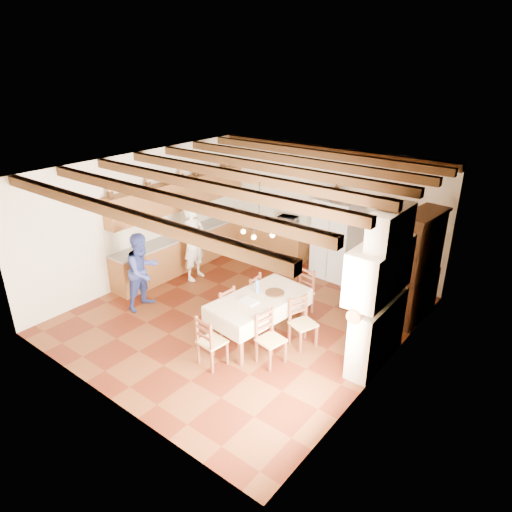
# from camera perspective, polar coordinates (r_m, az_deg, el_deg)

# --- Properties ---
(floor) EXTENTS (6.00, 6.50, 0.02)m
(floor) POSITION_cam_1_polar(r_m,az_deg,el_deg) (9.54, -1.60, -7.38)
(floor) COLOR #501B0C
(floor) RESTS_ON ground
(ceiling) EXTENTS (6.00, 6.50, 0.02)m
(ceiling) POSITION_cam_1_polar(r_m,az_deg,el_deg) (8.40, -1.83, 10.60)
(ceiling) COLOR silver
(ceiling) RESTS_ON ground
(wall_back) EXTENTS (6.00, 0.02, 3.00)m
(wall_back) POSITION_cam_1_polar(r_m,az_deg,el_deg) (11.40, 8.86, 5.95)
(wall_back) COLOR #EEE1C5
(wall_back) RESTS_ON ground
(wall_front) EXTENTS (6.00, 0.02, 3.00)m
(wall_front) POSITION_cam_1_polar(r_m,az_deg,el_deg) (6.94, -19.29, -7.14)
(wall_front) COLOR #EEE1C5
(wall_front) RESTS_ON ground
(wall_left) EXTENTS (0.02, 6.50, 3.00)m
(wall_left) POSITION_cam_1_polar(r_m,az_deg,el_deg) (10.92, -14.00, 4.73)
(wall_left) COLOR #EEE1C5
(wall_left) RESTS_ON ground
(wall_right) EXTENTS (0.02, 6.50, 3.00)m
(wall_right) POSITION_cam_1_polar(r_m,az_deg,el_deg) (7.48, 16.40, -4.45)
(wall_right) COLOR #EEE1C5
(wall_right) RESTS_ON ground
(ceiling_beams) EXTENTS (6.00, 6.30, 0.16)m
(ceiling_beams) POSITION_cam_1_polar(r_m,az_deg,el_deg) (8.42, -1.82, 9.93)
(ceiling_beams) COLOR #3B2214
(ceiling_beams) RESTS_ON ground
(lower_cabinets_left) EXTENTS (0.60, 4.30, 0.86)m
(lower_cabinets_left) POSITION_cam_1_polar(r_m,az_deg,el_deg) (11.70, -8.56, 0.84)
(lower_cabinets_left) COLOR brown
(lower_cabinets_left) RESTS_ON ground
(lower_cabinets_back) EXTENTS (2.30, 0.60, 0.86)m
(lower_cabinets_back) POSITION_cam_1_polar(r_m,az_deg,el_deg) (12.30, 1.57, 2.26)
(lower_cabinets_back) COLOR brown
(lower_cabinets_back) RESTS_ON ground
(countertop_left) EXTENTS (0.62, 4.30, 0.04)m
(countertop_left) POSITION_cam_1_polar(r_m,az_deg,el_deg) (11.53, -8.69, 2.90)
(countertop_left) COLOR gray
(countertop_left) RESTS_ON lower_cabinets_left
(countertop_back) EXTENTS (2.34, 0.62, 0.04)m
(countertop_back) POSITION_cam_1_polar(r_m,az_deg,el_deg) (12.15, 1.59, 4.24)
(countertop_back) COLOR gray
(countertop_back) RESTS_ON lower_cabinets_back
(backsplash_left) EXTENTS (0.03, 4.30, 0.60)m
(backsplash_left) POSITION_cam_1_polar(r_m,az_deg,el_deg) (11.63, -9.76, 4.68)
(backsplash_left) COLOR silver
(backsplash_left) RESTS_ON ground
(backsplash_back) EXTENTS (2.30, 0.03, 0.60)m
(backsplash_back) POSITION_cam_1_polar(r_m,az_deg,el_deg) (12.26, 2.41, 5.99)
(backsplash_back) COLOR silver
(backsplash_back) RESTS_ON ground
(upper_cabinets) EXTENTS (0.35, 4.20, 0.70)m
(upper_cabinets) POSITION_cam_1_polar(r_m,az_deg,el_deg) (11.32, -9.43, 7.64)
(upper_cabinets) COLOR brown
(upper_cabinets) RESTS_ON ground
(fireplace) EXTENTS (0.56, 1.60, 2.80)m
(fireplace) POSITION_cam_1_polar(r_m,az_deg,el_deg) (7.78, 14.93, -3.97)
(fireplace) COLOR beige
(fireplace) RESTS_ON ground
(wall_picture) EXTENTS (0.34, 0.03, 0.42)m
(wall_picture) POSITION_cam_1_polar(r_m,az_deg,el_deg) (10.65, 16.17, 6.00)
(wall_picture) COLOR black
(wall_picture) RESTS_ON ground
(refrigerator) EXTENTS (1.00, 0.84, 1.93)m
(refrigerator) POSITION_cam_1_polar(r_m,az_deg,el_deg) (10.98, 10.06, 2.19)
(refrigerator) COLOR silver
(refrigerator) RESTS_ON floor
(hutch) EXTENTS (0.63, 1.29, 2.26)m
(hutch) POSITION_cam_1_polar(r_m,az_deg,el_deg) (9.46, 19.50, -1.32)
(hutch) COLOR #351E0F
(hutch) RESTS_ON floor
(dining_table) EXTENTS (1.20, 2.02, 0.84)m
(dining_table) POSITION_cam_1_polar(r_m,az_deg,el_deg) (8.46, 0.39, -5.69)
(dining_table) COLOR beige
(dining_table) RESTS_ON floor
(chandelier) EXTENTS (0.47, 0.47, 0.03)m
(chandelier) POSITION_cam_1_polar(r_m,az_deg,el_deg) (7.84, 0.42, 3.88)
(chandelier) COLOR black
(chandelier) RESTS_ON ground
(chair_left_near) EXTENTS (0.42, 0.44, 0.96)m
(chair_left_near) POSITION_cam_1_polar(r_m,az_deg,el_deg) (8.80, -4.38, -6.59)
(chair_left_near) COLOR brown
(chair_left_near) RESTS_ON floor
(chair_left_far) EXTENTS (0.45, 0.46, 0.96)m
(chair_left_far) POSITION_cam_1_polar(r_m,az_deg,el_deg) (9.26, -0.98, -4.91)
(chair_left_far) COLOR brown
(chair_left_far) RESTS_ON floor
(chair_right_near) EXTENTS (0.47, 0.49, 0.96)m
(chair_right_near) POSITION_cam_1_polar(r_m,az_deg,el_deg) (7.91, 1.88, -10.34)
(chair_right_near) COLOR brown
(chair_right_near) RESTS_ON floor
(chair_right_far) EXTENTS (0.52, 0.53, 0.96)m
(chair_right_far) POSITION_cam_1_polar(r_m,az_deg,el_deg) (8.38, 5.93, -8.33)
(chair_right_far) COLOR brown
(chair_right_far) RESTS_ON floor
(chair_end_near) EXTENTS (0.46, 0.44, 0.96)m
(chair_end_near) POSITION_cam_1_polar(r_m,az_deg,el_deg) (7.91, -5.52, -10.47)
(chair_end_near) COLOR brown
(chair_end_near) RESTS_ON floor
(chair_end_far) EXTENTS (0.48, 0.46, 0.96)m
(chair_end_far) POSITION_cam_1_polar(r_m,az_deg,el_deg) (9.42, 5.62, -4.51)
(chair_end_far) COLOR brown
(chair_end_far) RESTS_ON floor
(person_man) EXTENTS (0.54, 0.74, 1.87)m
(person_man) POSITION_cam_1_polar(r_m,az_deg,el_deg) (10.78, -7.76, 1.76)
(person_man) COLOR white
(person_man) RESTS_ON floor
(person_woman_blue) EXTENTS (0.68, 0.84, 1.66)m
(person_woman_blue) POSITION_cam_1_polar(r_m,az_deg,el_deg) (9.75, -13.96, -1.84)
(person_woman_blue) COLOR navy
(person_woman_blue) RESTS_ON floor
(person_woman_red) EXTENTS (0.53, 0.93, 1.50)m
(person_woman_red) POSITION_cam_1_polar(r_m,az_deg,el_deg) (8.99, 13.78, -4.61)
(person_woman_red) COLOR maroon
(person_woman_red) RESTS_ON floor
(microwave) EXTENTS (0.51, 0.37, 0.27)m
(microwave) POSITION_cam_1_polar(r_m,az_deg,el_deg) (11.76, 4.00, 4.33)
(microwave) COLOR silver
(microwave) RESTS_ON countertop_back
(fridge_vase) EXTENTS (0.38, 0.38, 0.33)m
(fridge_vase) POSITION_cam_1_polar(r_m,az_deg,el_deg) (10.67, 10.02, 7.97)
(fridge_vase) COLOR #351E0F
(fridge_vase) RESTS_ON refrigerator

